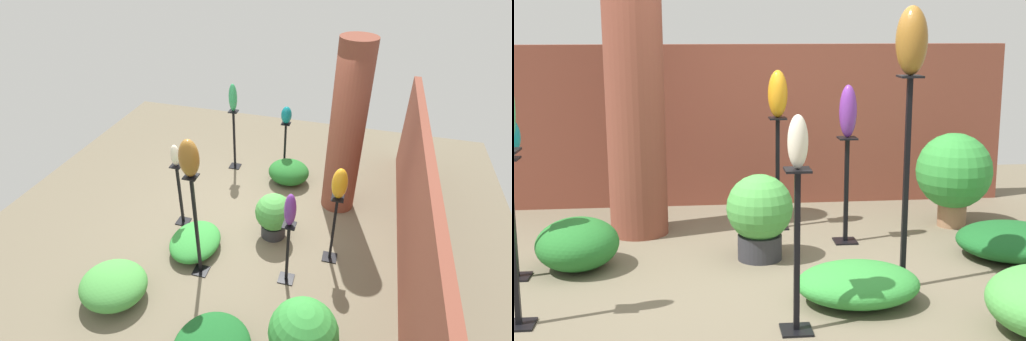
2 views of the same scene
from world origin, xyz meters
The scene contains 20 objects.
ground_plane centered at (0.00, 0.00, 0.00)m, with size 8.00×8.00×0.00m, color #6B604C.
brick_wall_back centered at (0.00, 2.27, 0.85)m, with size 5.60×0.12×1.70m, color brown.
brick_pillar centered at (-1.04, 1.24, 1.37)m, with size 0.52×0.52×2.74m, color brown.
pedestal_teal centered at (-1.89, 0.15, 0.42)m, with size 0.20×0.20×0.94m.
pedestal_jade centered at (-1.67, -0.76, 0.53)m, with size 0.20×0.20×1.16m.
pedestal_amber centered at (0.25, 1.29, 0.48)m, with size 0.20×0.20×1.06m.
pedestal_violet centered at (0.80, 0.78, 0.43)m, with size 0.20×0.20×0.94m.
pedestal_bronze centered at (0.98, -0.36, 0.72)m, with size 0.20×0.20×1.56m.
pedestal_ivory centered at (0.10, -1.02, 0.48)m, with size 0.20×0.20×1.05m.
art_vase_teal centered at (-1.89, 0.15, 1.09)m, with size 0.20×0.19×0.32m, color #0F727A.
art_vase_jade centered at (-1.67, -0.76, 1.41)m, with size 0.15×0.15×0.50m, color #2D9356.
art_vase_amber centered at (0.25, 1.29, 1.28)m, with size 0.18×0.20×0.44m, color orange.
art_vase_violet centered at (0.80, 0.78, 1.17)m, with size 0.15×0.15×0.45m, color #6B2D8C.
art_vase_bronze centered at (0.98, -0.36, 1.80)m, with size 0.22×0.24×0.48m, color brown.
art_vase_ivory centered at (0.10, -1.02, 1.22)m, with size 0.13×0.13×0.33m, color beige.
potted_plant_walkway_edge centered at (1.92, 1.19, 0.52)m, with size 0.72×0.72×0.90m.
potted_plant_near_pillar centered at (0.00, 0.41, 0.39)m, with size 0.55×0.55×0.71m.
foliage_bed_east centered at (0.60, -0.60, 0.14)m, with size 0.87×0.70×0.27m, color #338C38.
foliage_bed_west centered at (1.67, -1.22, 0.21)m, with size 0.79×0.84×0.42m, color #479942.
foliage_bed_center centered at (-1.46, 0.33, 0.20)m, with size 0.65×0.72×0.40m, color #236B28.
Camera 1 is at (4.43, 1.41, 4.10)m, focal length 28.00 mm.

